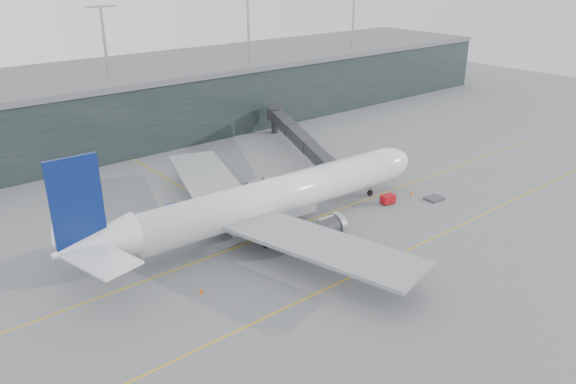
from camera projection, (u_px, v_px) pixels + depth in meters
ground at (223, 237)px, 82.35m from camera, size 320.00×320.00×0.00m
taxiline_a at (239, 246)px, 79.50m from camera, size 160.00×0.25×0.02m
taxiline_b at (314, 294)px, 68.11m from camera, size 160.00×0.25×0.02m
taxiline_lead_main at (184, 189)px, 99.53m from camera, size 0.25×60.00×0.02m
terminal at (72, 110)px, 120.71m from camera, size 240.00×36.00×29.00m
main_aircraft at (270, 199)px, 83.13m from camera, size 60.93×57.28×17.10m
jet_bridge at (286, 138)px, 112.64m from camera, size 18.62×44.21×6.03m
gse_cart at (388, 199)px, 93.08m from camera, size 2.51×1.86×1.55m
baggage_dolly at (434, 198)px, 95.04m from camera, size 3.18×2.61×0.30m
uld_a at (159, 215)px, 87.25m from camera, size 2.03×1.72×1.68m
uld_b at (172, 211)px, 88.43m from camera, size 2.44×2.13×1.92m
uld_c at (194, 206)px, 90.38m from camera, size 2.13×1.87×1.66m
cone_nose at (412, 193)px, 96.51m from camera, size 0.50×0.50×0.79m
cone_wing_stbd at (360, 272)px, 72.31m from camera, size 0.44×0.44×0.71m
cone_wing_port at (240, 197)px, 95.38m from camera, size 0.43×0.43×0.68m
cone_tail at (201, 291)px, 68.19m from camera, size 0.50×0.50×0.80m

